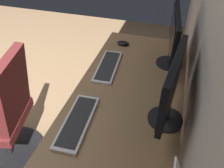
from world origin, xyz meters
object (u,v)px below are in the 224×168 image
at_px(keyboard_spare, 77,121).
at_px(office_chair, 5,120).
at_px(monitor_primary, 171,87).
at_px(keyboard_main, 108,66).
at_px(monitor_secondary, 174,36).
at_px(mouse_main, 123,43).

relative_size(keyboard_spare, office_chair, 0.44).
relative_size(monitor_primary, keyboard_main, 1.13).
bearing_deg(monitor_secondary, office_chair, -58.44).
height_order(monitor_primary, office_chair, monitor_primary).
distance_m(monitor_primary, office_chair, 1.23).
xyz_separation_m(keyboard_main, office_chair, (0.48, -0.64, -0.28)).
relative_size(keyboard_spare, mouse_main, 4.10).
bearing_deg(mouse_main, monitor_secondary, 65.76).
bearing_deg(keyboard_main, keyboard_spare, -0.20).
bearing_deg(monitor_primary, office_chair, -86.34).
xyz_separation_m(monitor_primary, mouse_main, (-0.78, -0.44, -0.22)).
relative_size(monitor_primary, mouse_main, 4.67).
height_order(mouse_main, office_chair, office_chair).
relative_size(monitor_primary, monitor_secondary, 0.85).
bearing_deg(office_chair, mouse_main, 141.76).
height_order(monitor_primary, keyboard_spare, monitor_primary).
bearing_deg(keyboard_spare, monitor_primary, 109.20).
relative_size(monitor_secondary, office_chair, 0.59).
relative_size(monitor_secondary, keyboard_main, 1.33).
distance_m(keyboard_main, keyboard_spare, 0.57).
relative_size(monitor_primary, office_chair, 0.50).
bearing_deg(keyboard_main, monitor_primary, 48.72).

